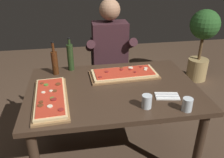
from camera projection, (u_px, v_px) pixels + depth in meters
ground_plane at (113, 154)px, 2.28m from camera, size 6.40×6.40×0.00m
dining_table at (113, 97)px, 1.99m from camera, size 1.40×0.96×0.74m
pizza_rectangular_front at (124, 74)px, 2.13m from camera, size 0.62×0.30×0.05m
pizza_rectangular_left at (51, 98)px, 1.76m from camera, size 0.29×0.64×0.05m
wine_bottle_dark at (70, 57)px, 2.20m from camera, size 0.06×0.06×0.32m
oil_bottle_amber at (55, 62)px, 2.12m from camera, size 0.06×0.06×0.31m
tumbler_near_camera at (147, 101)px, 1.66m from camera, size 0.07×0.07×0.10m
tumbler_far_side at (187, 105)px, 1.63m from camera, size 0.07×0.07×0.10m
napkin_cutlery_set at (167, 96)px, 1.81m from camera, size 0.20×0.14×0.01m
diner_chair at (109, 71)px, 2.83m from camera, size 0.44×0.44×0.87m
seated_diner at (111, 54)px, 2.61m from camera, size 0.53×0.41×1.33m
potted_plant_corner at (202, 38)px, 3.42m from camera, size 0.42×0.42×1.07m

